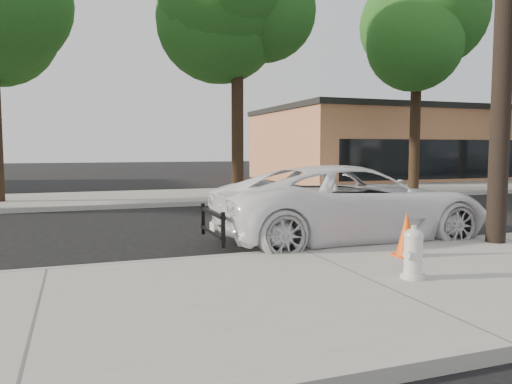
# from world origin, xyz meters

# --- Properties ---
(ground) EXTENTS (120.00, 120.00, 0.00)m
(ground) POSITION_xyz_m (0.00, 0.00, 0.00)
(ground) COLOR black
(ground) RESTS_ON ground
(near_sidewalk) EXTENTS (90.00, 4.40, 0.15)m
(near_sidewalk) POSITION_xyz_m (0.00, -4.30, 0.07)
(near_sidewalk) COLOR gray
(near_sidewalk) RESTS_ON ground
(far_sidewalk) EXTENTS (90.00, 5.00, 0.15)m
(far_sidewalk) POSITION_xyz_m (0.00, 8.50, 0.07)
(far_sidewalk) COLOR gray
(far_sidewalk) RESTS_ON ground
(curb_near) EXTENTS (90.00, 0.12, 0.16)m
(curb_near) POSITION_xyz_m (0.00, -2.10, 0.07)
(curb_near) COLOR #9E9B93
(curb_near) RESTS_ON ground
(building_main) EXTENTS (18.00, 10.00, 4.00)m
(building_main) POSITION_xyz_m (16.00, 16.00, 2.00)
(building_main) COLOR #A16143
(building_main) RESTS_ON ground
(tree_c) EXTENTS (4.96, 4.80, 9.55)m
(tree_c) POSITION_xyz_m (2.22, 7.64, 6.91)
(tree_c) COLOR black
(tree_c) RESTS_ON far_sidewalk
(tree_d) EXTENTS (4.50, 4.35, 8.75)m
(tree_d) POSITION_xyz_m (10.20, 7.95, 6.37)
(tree_d) COLOR black
(tree_d) RESTS_ON far_sidewalk
(police_cruiser) EXTENTS (5.52, 2.59, 1.53)m
(police_cruiser) POSITION_xyz_m (1.55, -1.07, 0.76)
(police_cruiser) COLOR white
(police_cruiser) RESTS_ON ground
(fire_hydrant) EXTENTS (0.36, 0.32, 0.66)m
(fire_hydrant) POSITION_xyz_m (0.57, -4.32, 0.47)
(fire_hydrant) COLOR silver
(fire_hydrant) RESTS_ON near_sidewalk
(traffic_cone) EXTENTS (0.39, 0.39, 0.72)m
(traffic_cone) POSITION_xyz_m (1.33, -3.15, 0.50)
(traffic_cone) COLOR #FC4F0D
(traffic_cone) RESTS_ON near_sidewalk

